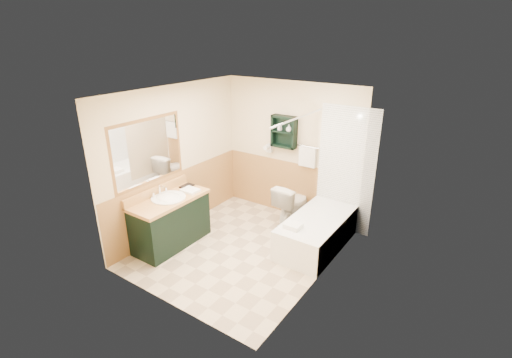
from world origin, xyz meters
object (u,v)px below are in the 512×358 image
object	(u,v)px
vanity_book	(183,179)
toilet	(292,204)
vanity	(171,221)
bathtub	(317,232)
hair_dryer	(270,148)
soap_bottle_b	(289,129)
wall_shelf	(284,132)
soap_bottle_a	(280,129)

from	to	relation	value
vanity_book	toilet	bearing A→B (deg)	39.66
vanity	bathtub	world-z (taller)	vanity
hair_dryer	bathtub	world-z (taller)	hair_dryer
hair_dryer	soap_bottle_b	world-z (taller)	soap_bottle_b
wall_shelf	soap_bottle_a	distance (m)	0.09
vanity	wall_shelf	bearing A→B (deg)	64.67
vanity	toilet	size ratio (longest dim) A/B	1.71
vanity	vanity_book	xyz separation A→B (m)	(-0.17, 0.48, 0.51)
bathtub	soap_bottle_b	bearing A→B (deg)	143.74
wall_shelf	toilet	xyz separation A→B (m)	(0.32, -0.21, -1.19)
hair_dryer	vanity_book	size ratio (longest dim) A/B	1.09
vanity_book	soap_bottle_a	size ratio (longest dim) A/B	1.84
toilet	soap_bottle_b	xyz separation A→B (m)	(-0.22, 0.21, 1.25)
bathtub	soap_bottle_a	xyz separation A→B (m)	(-1.11, 0.68, 1.34)
toilet	soap_bottle_a	world-z (taller)	soap_bottle_a
wall_shelf	bathtub	size ratio (longest dim) A/B	0.37
soap_bottle_b	bathtub	bearing A→B (deg)	-36.26
hair_dryer	soap_bottle_a	xyz separation A→B (m)	(0.22, -0.03, 0.39)
toilet	soap_bottle_b	world-z (taller)	soap_bottle_b
bathtub	vanity	bearing A→B (deg)	-147.87
wall_shelf	vanity_book	bearing A→B (deg)	-126.93
vanity_book	bathtub	bearing A→B (deg)	17.94
bathtub	vanity_book	world-z (taller)	vanity_book
wall_shelf	soap_bottle_b	xyz separation A→B (m)	(0.10, -0.01, 0.06)
soap_bottle_b	wall_shelf	bearing A→B (deg)	177.08
bathtub	vanity_book	bearing A→B (deg)	-160.83
toilet	vanity_book	distance (m)	1.91
vanity_book	soap_bottle_b	xyz separation A→B (m)	(1.16, 1.41, 0.71)
vanity	soap_bottle_b	size ratio (longest dim) A/B	10.12
bathtub	soap_bottle_b	world-z (taller)	soap_bottle_b
wall_shelf	soap_bottle_b	distance (m)	0.12
toilet	bathtub	bearing A→B (deg)	151.42
toilet	vanity	bearing A→B (deg)	59.38
wall_shelf	hair_dryer	bearing A→B (deg)	175.24
bathtub	vanity_book	distance (m)	2.30
bathtub	toilet	distance (m)	0.85
hair_dryer	vanity	bearing A→B (deg)	-107.25
bathtub	soap_bottle_b	xyz separation A→B (m)	(-0.93, 0.68, 1.36)
vanity	vanity_book	world-z (taller)	vanity_book
vanity	toilet	world-z (taller)	vanity
wall_shelf	toilet	size ratio (longest dim) A/B	0.75
bathtub	soap_bottle_b	distance (m)	1.78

